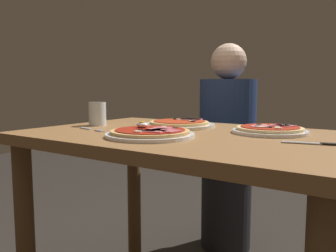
{
  "coord_description": "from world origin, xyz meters",
  "views": [
    {
      "loc": [
        0.63,
        -1.05,
        0.93
      ],
      "look_at": [
        -0.03,
        -0.08,
        0.8
      ],
      "focal_mm": 36.46,
      "sensor_mm": 36.0,
      "label": 1
    }
  ],
  "objects_px": {
    "water_glass_near": "(97,115)",
    "dining_table": "(186,168)",
    "fork": "(90,129)",
    "knife": "(323,144)",
    "diner_person": "(227,153)",
    "pizza_across_right": "(270,130)",
    "pizza_across_left": "(180,124)",
    "pizza_foreground": "(150,133)"
  },
  "relations": [
    {
      "from": "pizza_across_right",
      "to": "knife",
      "type": "height_order",
      "value": "pizza_across_right"
    },
    {
      "from": "pizza_across_left",
      "to": "fork",
      "type": "relative_size",
      "value": 1.9
    },
    {
      "from": "dining_table",
      "to": "water_glass_near",
      "type": "xyz_separation_m",
      "value": [
        -0.44,
        -0.01,
        0.17
      ]
    },
    {
      "from": "dining_table",
      "to": "pizza_foreground",
      "type": "bearing_deg",
      "value": -107.28
    },
    {
      "from": "dining_table",
      "to": "diner_person",
      "type": "relative_size",
      "value": 0.98
    },
    {
      "from": "water_glass_near",
      "to": "fork",
      "type": "height_order",
      "value": "water_glass_near"
    },
    {
      "from": "water_glass_near",
      "to": "pizza_foreground",
      "type": "bearing_deg",
      "value": -20.39
    },
    {
      "from": "pizza_across_right",
      "to": "diner_person",
      "type": "xyz_separation_m",
      "value": [
        -0.43,
        0.59,
        -0.22
      ]
    },
    {
      "from": "pizza_across_right",
      "to": "water_glass_near",
      "type": "bearing_deg",
      "value": -166.9
    },
    {
      "from": "pizza_foreground",
      "to": "pizza_across_left",
      "type": "bearing_deg",
      "value": 104.38
    },
    {
      "from": "dining_table",
      "to": "pizza_across_right",
      "type": "bearing_deg",
      "value": 31.43
    },
    {
      "from": "dining_table",
      "to": "knife",
      "type": "relative_size",
      "value": 5.95
    },
    {
      "from": "pizza_across_left",
      "to": "diner_person",
      "type": "xyz_separation_m",
      "value": [
        -0.05,
        0.59,
        -0.22
      ]
    },
    {
      "from": "dining_table",
      "to": "fork",
      "type": "bearing_deg",
      "value": -159.86
    },
    {
      "from": "diner_person",
      "to": "pizza_across_left",
      "type": "bearing_deg",
      "value": 94.56
    },
    {
      "from": "dining_table",
      "to": "pizza_across_right",
      "type": "relative_size",
      "value": 4.36
    },
    {
      "from": "pizza_across_right",
      "to": "pizza_across_left",
      "type": "bearing_deg",
      "value": -179.93
    },
    {
      "from": "fork",
      "to": "diner_person",
      "type": "relative_size",
      "value": 0.13
    },
    {
      "from": "pizza_across_left",
      "to": "pizza_across_right",
      "type": "bearing_deg",
      "value": 0.07
    },
    {
      "from": "pizza_across_left",
      "to": "water_glass_near",
      "type": "xyz_separation_m",
      "value": [
        -0.32,
        -0.16,
        0.03
      ]
    },
    {
      "from": "pizza_across_left",
      "to": "pizza_across_right",
      "type": "height_order",
      "value": "same"
    },
    {
      "from": "pizza_across_right",
      "to": "knife",
      "type": "distance_m",
      "value": 0.26
    },
    {
      "from": "pizza_across_left",
      "to": "pizza_foreground",
      "type": "bearing_deg",
      "value": -75.62
    },
    {
      "from": "pizza_across_left",
      "to": "diner_person",
      "type": "distance_m",
      "value": 0.63
    },
    {
      "from": "fork",
      "to": "pizza_across_right",
      "type": "bearing_deg",
      "value": 25.07
    },
    {
      "from": "water_glass_near",
      "to": "knife",
      "type": "relative_size",
      "value": 0.52
    },
    {
      "from": "pizza_across_right",
      "to": "pizza_foreground",
      "type": "bearing_deg",
      "value": -134.31
    },
    {
      "from": "pizza_across_right",
      "to": "diner_person",
      "type": "height_order",
      "value": "diner_person"
    },
    {
      "from": "pizza_foreground",
      "to": "pizza_across_right",
      "type": "relative_size",
      "value": 1.12
    },
    {
      "from": "fork",
      "to": "knife",
      "type": "distance_m",
      "value": 0.82
    },
    {
      "from": "pizza_across_left",
      "to": "diner_person",
      "type": "height_order",
      "value": "diner_person"
    },
    {
      "from": "fork",
      "to": "diner_person",
      "type": "xyz_separation_m",
      "value": [
        0.19,
        0.88,
        -0.21
      ]
    },
    {
      "from": "pizza_foreground",
      "to": "water_glass_near",
      "type": "bearing_deg",
      "value": 159.61
    },
    {
      "from": "knife",
      "to": "dining_table",
      "type": "bearing_deg",
      "value": 178.99
    },
    {
      "from": "fork",
      "to": "knife",
      "type": "relative_size",
      "value": 0.81
    },
    {
      "from": "diner_person",
      "to": "knife",
      "type": "bearing_deg",
      "value": 129.89
    },
    {
      "from": "pizza_foreground",
      "to": "water_glass_near",
      "type": "distance_m",
      "value": 0.42
    },
    {
      "from": "water_glass_near",
      "to": "dining_table",
      "type": "bearing_deg",
      "value": 0.91
    },
    {
      "from": "pizza_across_right",
      "to": "fork",
      "type": "distance_m",
      "value": 0.68
    },
    {
      "from": "pizza_across_right",
      "to": "diner_person",
      "type": "relative_size",
      "value": 0.22
    },
    {
      "from": "pizza_across_left",
      "to": "knife",
      "type": "bearing_deg",
      "value": -15.59
    },
    {
      "from": "knife",
      "to": "diner_person",
      "type": "height_order",
      "value": "diner_person"
    }
  ]
}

